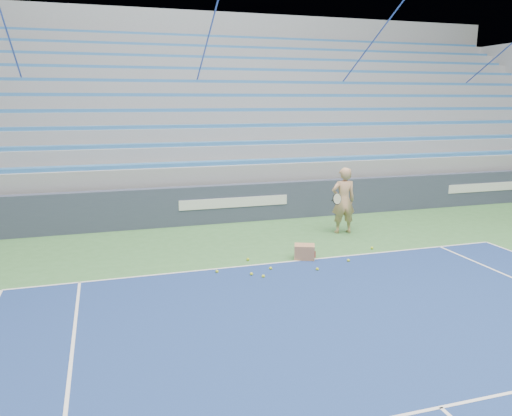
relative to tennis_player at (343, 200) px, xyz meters
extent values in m
cube|color=white|center=(-2.47, -1.91, -0.87)|extent=(10.97, 0.05, 0.00)
cube|color=white|center=(-2.47, -7.40, -0.87)|extent=(8.23, 0.05, 0.00)
cube|color=#373E53|center=(-2.47, 2.09, -0.33)|extent=(30.00, 0.30, 1.10)
cube|color=white|center=(-2.47, 1.93, -0.28)|extent=(3.20, 0.02, 0.28)
cube|color=white|center=(6.53, 1.93, -0.28)|extent=(3.40, 0.02, 0.28)
cube|color=gray|center=(-2.47, 6.64, -0.33)|extent=(30.00, 8.50, 1.10)
cube|color=gray|center=(-2.47, 6.64, 0.47)|extent=(30.00, 8.50, 0.50)
cube|color=#3371B8|center=(-2.47, 2.76, 0.77)|extent=(29.60, 0.42, 0.11)
cube|color=gray|center=(-2.47, 7.06, 0.97)|extent=(30.00, 7.65, 0.50)
cube|color=#3371B8|center=(-2.47, 3.61, 1.27)|extent=(29.60, 0.42, 0.11)
cube|color=gray|center=(-2.47, 7.49, 1.47)|extent=(30.00, 6.80, 0.50)
cube|color=#3371B8|center=(-2.47, 4.46, 1.77)|extent=(29.60, 0.42, 0.11)
cube|color=gray|center=(-2.47, 7.91, 1.97)|extent=(30.00, 5.95, 0.50)
cube|color=#3371B8|center=(-2.47, 5.31, 2.27)|extent=(29.60, 0.42, 0.11)
cube|color=gray|center=(-2.47, 8.34, 2.47)|extent=(30.00, 5.10, 0.50)
cube|color=#3371B8|center=(-2.47, 6.16, 2.77)|extent=(29.60, 0.42, 0.11)
cube|color=gray|center=(-2.47, 8.76, 2.97)|extent=(30.00, 4.25, 0.50)
cube|color=#3371B8|center=(-2.47, 7.01, 3.27)|extent=(29.60, 0.42, 0.11)
cube|color=gray|center=(-2.47, 9.19, 3.47)|extent=(30.00, 3.40, 0.50)
cube|color=#3371B8|center=(-2.47, 7.86, 3.77)|extent=(29.60, 0.42, 0.11)
cube|color=gray|center=(-2.47, 9.61, 3.97)|extent=(30.00, 2.55, 0.50)
cube|color=#3371B8|center=(-2.47, 8.71, 4.27)|extent=(29.60, 0.42, 0.11)
cube|color=gray|center=(-2.47, 10.04, 4.47)|extent=(30.00, 1.70, 0.50)
cube|color=#3371B8|center=(-2.47, 9.56, 4.77)|extent=(29.60, 0.42, 0.11)
cube|color=gray|center=(-2.47, 10.46, 4.97)|extent=(30.00, 0.85, 0.50)
cube|color=#3371B8|center=(-2.47, 10.41, 5.27)|extent=(29.60, 0.42, 0.11)
cube|color=gray|center=(-2.47, 11.19, 2.77)|extent=(31.00, 0.40, 7.30)
cylinder|color=#2F4BA6|center=(-8.47, 6.64, 3.72)|extent=(0.05, 8.53, 5.04)
cylinder|color=#2F4BA6|center=(-2.47, 6.64, 3.72)|extent=(0.05, 8.53, 5.04)
cylinder|color=#2F4BA6|center=(3.53, 6.64, 3.72)|extent=(0.05, 8.53, 5.04)
cylinder|color=#2F4BA6|center=(9.53, 6.64, 3.72)|extent=(0.05, 8.53, 5.04)
imported|color=tan|center=(0.00, 0.00, 0.00)|extent=(0.68, 0.49, 1.76)
cylinder|color=black|center=(-0.35, -0.25, 0.07)|extent=(0.12, 0.27, 0.08)
cylinder|color=beige|center=(-0.45, -0.53, 0.17)|extent=(0.29, 0.16, 0.28)
torus|color=black|center=(-0.45, -0.53, 0.17)|extent=(0.31, 0.18, 0.30)
cube|color=#A97651|center=(-1.84, -1.81, -0.72)|extent=(0.54, 0.48, 0.33)
cube|color=#B21E19|center=(-1.84, -1.99, -0.72)|extent=(0.33, 0.15, 0.15)
sphere|color=#C3D62B|center=(-2.80, -2.28, -0.85)|extent=(0.07, 0.07, 0.07)
sphere|color=#C3D62B|center=(-3.28, -2.49, -0.85)|extent=(0.07, 0.07, 0.07)
sphere|color=#C3D62B|center=(-3.08, -1.56, -0.85)|extent=(0.07, 0.07, 0.07)
sphere|color=#C3D62B|center=(-3.91, -2.14, -0.85)|extent=(0.07, 0.07, 0.07)
sphere|color=#C3D62B|center=(-1.00, -2.28, -0.85)|extent=(0.07, 0.07, 0.07)
sphere|color=#C3D62B|center=(-1.88, -2.61, -0.85)|extent=(0.07, 0.07, 0.07)
sphere|color=#C3D62B|center=(-0.02, -1.59, -0.85)|extent=(0.07, 0.07, 0.07)
sphere|color=#C3D62B|center=(-3.09, -2.69, -0.85)|extent=(0.07, 0.07, 0.07)
camera|label=1|loc=(-6.00, -11.66, 2.58)|focal=35.00mm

